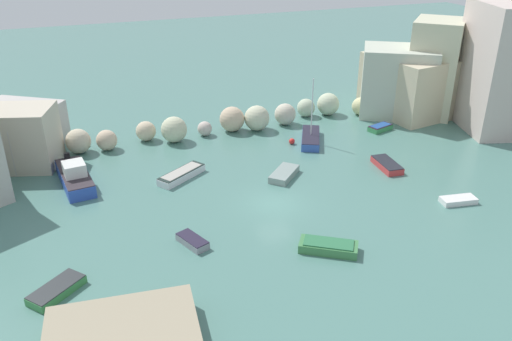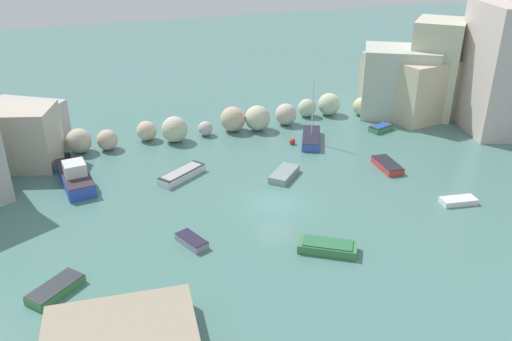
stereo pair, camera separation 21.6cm
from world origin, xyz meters
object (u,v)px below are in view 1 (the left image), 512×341
Objects in this scene: moored_boat_7 at (284,174)px; moored_boat_4 at (57,290)px; channel_buoy at (292,141)px; moored_boat_3 at (328,247)px; moored_boat_6 at (192,241)px; moored_boat_9 at (387,165)px; moored_boat_5 at (380,128)px; moored_boat_1 at (458,200)px; moored_boat_2 at (182,174)px; moored_boat_0 at (311,138)px; moored_boat_8 at (75,176)px.

moored_boat_4 is at bearing -17.87° from moored_boat_7.
moored_boat_3 reaches higher than channel_buoy.
moored_boat_6 is 18.82m from moored_boat_9.
moored_boat_4 is at bearing 111.11° from moored_boat_9.
moored_boat_3 is 10.68m from moored_boat_7.
moored_boat_5 is (14.59, 16.70, -0.02)m from moored_boat_3.
moored_boat_5 reaches higher than moored_boat_6.
moored_boat_6 is at bearing 4.74° from moored_boat_1.
moored_boat_4 is at bearing 16.04° from moored_boat_2.
moored_boat_6 is 0.76× the size of moored_boat_9.
moored_boat_4 reaches higher than moored_boat_1.
moored_boat_5 is (20.72, 3.39, -0.04)m from moored_boat_2.
moored_boat_4 is (-27.81, -0.48, 0.05)m from moored_boat_1.
moored_boat_3 is 1.14× the size of moored_boat_9.
moored_boat_0 is 8.15m from moored_boat_9.
moored_boat_0 is at bearing 100.89° from moored_boat_3.
moored_boat_6 is at bearing -134.75° from channel_buoy.
channel_buoy is at bearing 87.44° from moored_boat_8.
moored_boat_5 is at bearing 82.42° from moored_boat_3.
moored_boat_9 is at bearing 69.16° from moored_boat_8.
channel_buoy reaches higher than moored_boat_6.
moored_boat_3 reaches higher than moored_boat_4.
channel_buoy is 18.15m from moored_boat_6.
moored_boat_7 is (-3.43, -6.05, -0.00)m from channel_buoy.
moored_boat_0 is 1.83× the size of moored_boat_4.
moored_boat_4 is at bearing -30.08° from moored_boat_0.
moored_boat_2 is 15.28m from moored_boat_4.
moored_boat_0 is at bearing -70.61° from moored_boat_6.
moored_boat_2 reaches higher than moored_boat_7.
moored_boat_5 is at bearing 155.57° from moored_boat_2.
moored_boat_2 is 1.30× the size of moored_boat_4.
moored_boat_7 is at bearing 8.11° from moored_boat_5.
moored_boat_8 is (-14.14, 15.20, 0.38)m from moored_boat_3.
moored_boat_0 is at bearing -4.18° from channel_buoy.
channel_buoy is 0.20× the size of moored_boat_5.
moored_boat_8 is at bearing -17.35° from moored_boat_1.
moored_boat_1 is (6.78, -14.48, -0.07)m from channel_buoy.
moored_boat_9 reaches higher than moored_boat_7.
moored_boat_2 is 1.60× the size of moored_boat_5.
moored_boat_2 is 14.65m from moored_boat_3.
moored_boat_4 is at bearing -14.58° from moored_boat_8.
moored_boat_7 is (-10.21, 8.43, 0.06)m from moored_boat_1.
moored_boat_3 reaches higher than moored_boat_7.
moored_boat_6 is at bearing 111.86° from moored_boat_9.
moored_boat_5 is 28.77m from moored_boat_8.
moored_boat_0 is 21.06m from moored_boat_8.
moored_boat_7 is 0.51× the size of moored_boat_8.
channel_buoy is 19.23m from moored_boat_8.
moored_boat_4 reaches higher than moored_boat_6.
moored_boat_3 is 16.09m from moored_boat_4.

